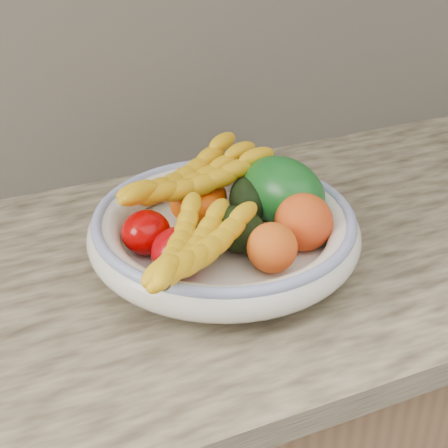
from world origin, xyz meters
TOP-DOWN VIEW (x-y plane):
  - fruit_bowl at (0.00, 1.66)m, footprint 0.39×0.39m
  - clementine_back_left at (-0.02, 1.74)m, footprint 0.06×0.06m
  - clementine_back_right at (0.02, 1.75)m, footprint 0.06×0.06m
  - clementine_back_mid at (-0.00, 1.73)m, footprint 0.07×0.07m
  - tomato_left at (-0.11, 1.68)m, footprint 0.07×0.07m
  - tomato_near_left at (-0.09, 1.61)m, footprint 0.09×0.09m
  - avocado_center at (0.01, 1.63)m, footprint 0.11×0.11m
  - avocado_right at (0.06, 1.71)m, footprint 0.09×0.11m
  - green_mango at (0.11, 1.69)m, footprint 0.16×0.18m
  - peach_front at (0.03, 1.57)m, footprint 0.07×0.07m
  - peach_right at (0.10, 1.61)m, footprint 0.09×0.09m
  - banana_bunch_back at (-0.02, 1.74)m, footprint 0.30×0.20m
  - banana_bunch_front at (-0.08, 1.58)m, footprint 0.26×0.27m

SIDE VIEW (x-z plane):
  - fruit_bowl at x=0.00m, z-range 0.91..0.99m
  - clementine_back_left at x=-0.02m, z-range 0.93..0.98m
  - clementine_back_right at x=0.02m, z-range 0.93..0.98m
  - clementine_back_mid at x=0.00m, z-range 0.93..0.98m
  - tomato_left at x=-0.11m, z-range 0.93..0.99m
  - tomato_near_left at x=-0.09m, z-range 0.93..1.00m
  - avocado_center at x=0.01m, z-range 0.93..1.00m
  - avocado_right at x=0.06m, z-range 0.93..1.00m
  - peach_front at x=0.03m, z-range 0.93..1.00m
  - peach_right at x=0.10m, z-range 0.93..1.01m
  - green_mango at x=0.11m, z-range 0.91..1.04m
  - banana_bunch_front at x=-0.08m, z-range 0.94..1.02m
  - banana_bunch_back at x=-0.02m, z-range 0.95..1.03m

